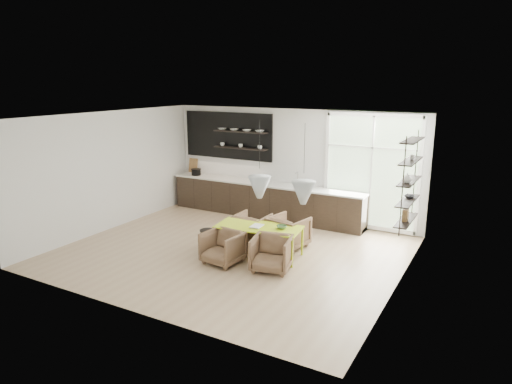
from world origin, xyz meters
The scene contains 11 objects.
room centered at (0.58, 1.10, 1.46)m, with size 7.02×6.01×2.91m.
kitchen_run centered at (-0.70, 2.69, 0.60)m, with size 5.54×0.69×2.75m.
right_shelving centered at (3.36, 1.17, 1.65)m, with size 0.26×1.22×1.90m.
dining_table centered at (0.61, 0.10, 0.60)m, with size 1.86×1.01×0.65m.
armchair_back_left centered at (0.09, 0.73, 0.34)m, with size 0.72×0.74×0.68m, color brown.
armchair_back_right centered at (0.94, 0.87, 0.35)m, with size 0.76×0.78×0.71m, color brown.
armchair_front_left centered at (0.17, -0.61, 0.33)m, with size 0.71×0.73×0.67m, color brown.
armchair_front_right centered at (1.19, -0.45, 0.34)m, with size 0.73×0.75×0.68m, color brown.
wire_stool centered at (-0.55, -0.12, 0.29)m, with size 0.35×0.35×0.44m.
table_book centered at (0.47, 0.04, 0.66)m, with size 0.23×0.30×0.03m, color white.
table_bowl centered at (1.09, 0.20, 0.68)m, with size 0.21×0.21×0.07m, color #497041.
Camera 1 is at (4.96, -7.86, 3.63)m, focal length 32.00 mm.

